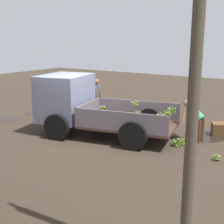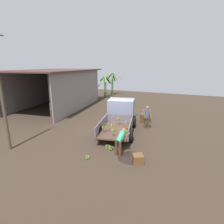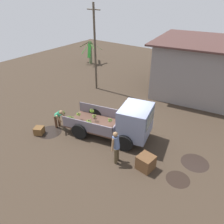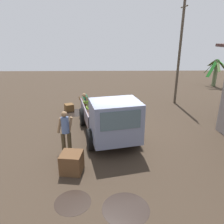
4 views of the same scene
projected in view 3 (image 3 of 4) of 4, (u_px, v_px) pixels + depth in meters
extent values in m
plane|color=#392D22|center=(125.00, 133.00, 12.11)|extent=(36.00, 36.00, 0.00)
cylinder|color=black|center=(50.00, 132.00, 12.17)|extent=(1.31, 1.31, 0.01)
cylinder|color=black|center=(178.00, 179.00, 9.19)|extent=(1.00, 1.00, 0.01)
cylinder|color=black|center=(195.00, 163.00, 10.05)|extent=(1.26, 1.26, 0.01)
cube|color=#4D3329|center=(95.00, 123.00, 12.08)|extent=(3.26, 2.44, 0.08)
cube|color=slate|center=(102.00, 111.00, 12.63)|extent=(2.86, 0.70, 0.59)
cube|color=slate|center=(87.00, 127.00, 11.20)|extent=(2.86, 0.70, 0.59)
cube|color=slate|center=(119.00, 124.00, 11.43)|extent=(0.46, 1.81, 0.59)
cube|color=gray|center=(135.00, 121.00, 10.93)|extent=(1.80, 2.08, 1.55)
cube|color=#4C606B|center=(150.00, 119.00, 10.53)|extent=(0.35, 1.41, 0.68)
cylinder|color=black|center=(136.00, 124.00, 12.15)|extent=(0.88, 0.40, 0.85)
cylinder|color=black|center=(124.00, 143.00, 10.63)|extent=(0.88, 0.40, 0.85)
cylinder|color=black|center=(96.00, 114.00, 13.01)|extent=(0.88, 0.40, 0.85)
cylinder|color=black|center=(79.00, 131.00, 11.49)|extent=(0.88, 0.40, 0.85)
sphere|color=brown|center=(91.00, 109.00, 12.30)|extent=(0.07, 0.07, 0.07)
cylinder|color=olive|center=(92.00, 111.00, 12.29)|extent=(0.05, 0.17, 0.13)
cylinder|color=olive|center=(92.00, 110.00, 12.36)|extent=(0.16, 0.07, 0.14)
cylinder|color=#507523|center=(91.00, 110.00, 12.38)|extent=(0.13, 0.16, 0.13)
cylinder|color=#5B8228|center=(90.00, 110.00, 12.33)|extent=(0.11, 0.17, 0.11)
cylinder|color=#55911D|center=(91.00, 111.00, 12.28)|extent=(0.16, 0.09, 0.14)
sphere|color=brown|center=(110.00, 119.00, 11.51)|extent=(0.09, 0.09, 0.09)
cylinder|color=olive|center=(111.00, 120.00, 11.59)|extent=(0.18, 0.05, 0.16)
cylinder|color=#4A7317|center=(110.00, 120.00, 11.59)|extent=(0.12, 0.17, 0.18)
cylinder|color=#567A2A|center=(109.00, 120.00, 11.54)|extent=(0.14, 0.19, 0.15)
cylinder|color=#54811C|center=(109.00, 121.00, 11.51)|extent=(0.17, 0.08, 0.18)
cylinder|color=olive|center=(111.00, 121.00, 11.47)|extent=(0.16, 0.18, 0.13)
cylinder|color=olive|center=(111.00, 120.00, 11.54)|extent=(0.14, 0.18, 0.16)
sphere|color=#423B2A|center=(69.00, 117.00, 11.71)|extent=(0.08, 0.08, 0.08)
cylinder|color=olive|center=(68.00, 118.00, 11.78)|extent=(0.04, 0.22, 0.15)
cylinder|color=#5C7728|center=(67.00, 118.00, 11.72)|extent=(0.18, 0.19, 0.13)
cylinder|color=#76AB3A|center=(68.00, 119.00, 11.67)|extent=(0.22, 0.04, 0.14)
cylinder|color=#71A73D|center=(69.00, 119.00, 11.66)|extent=(0.16, 0.21, 0.13)
cylinder|color=olive|center=(70.00, 118.00, 11.68)|extent=(0.04, 0.22, 0.13)
cylinder|color=#587D19|center=(71.00, 118.00, 11.75)|extent=(0.20, 0.17, 0.12)
cylinder|color=#527A28|center=(70.00, 117.00, 11.80)|extent=(0.22, 0.06, 0.15)
cylinder|color=#66A922|center=(69.00, 117.00, 11.81)|extent=(0.16, 0.19, 0.17)
sphere|color=brown|center=(92.00, 110.00, 12.57)|extent=(0.07, 0.07, 0.07)
cylinder|color=#7EA82F|center=(92.00, 110.00, 12.67)|extent=(0.18, 0.13, 0.13)
cylinder|color=olive|center=(91.00, 111.00, 12.63)|extent=(0.05, 0.20, 0.12)
cylinder|color=#4F7B1C|center=(91.00, 111.00, 12.56)|extent=(0.19, 0.14, 0.10)
cylinder|color=#587F21|center=(91.00, 112.00, 12.55)|extent=(0.18, 0.06, 0.16)
cylinder|color=#72AF2D|center=(93.00, 112.00, 12.53)|extent=(0.12, 0.19, 0.12)
cylinder|color=#517E25|center=(93.00, 111.00, 12.59)|extent=(0.12, 0.18, 0.14)
cylinder|color=#77A534|center=(93.00, 111.00, 12.64)|extent=(0.17, 0.07, 0.17)
sphere|color=brown|center=(79.00, 113.00, 12.19)|extent=(0.09, 0.09, 0.09)
cylinder|color=olive|center=(78.00, 113.00, 12.25)|extent=(0.07, 0.19, 0.11)
cylinder|color=#7BA828|center=(77.00, 114.00, 12.19)|extent=(0.18, 0.13, 0.13)
cylinder|color=#4E781F|center=(79.00, 115.00, 12.18)|extent=(0.15, 0.12, 0.17)
cylinder|color=olive|center=(80.00, 114.00, 12.21)|extent=(0.09, 0.17, 0.16)
cylinder|color=#80A546|center=(80.00, 114.00, 12.26)|extent=(0.18, 0.05, 0.12)
sphere|color=brown|center=(72.00, 118.00, 11.83)|extent=(0.09, 0.09, 0.09)
cylinder|color=olive|center=(73.00, 119.00, 11.91)|extent=(0.16, 0.06, 0.19)
cylinder|color=#80B13C|center=(72.00, 118.00, 11.93)|extent=(0.15, 0.19, 0.12)
cylinder|color=#57862A|center=(71.00, 118.00, 11.90)|extent=(0.05, 0.18, 0.17)
cylinder|color=#76AB3A|center=(71.00, 119.00, 11.86)|extent=(0.16, 0.12, 0.19)
cylinder|color=#67AB26|center=(72.00, 119.00, 11.82)|extent=(0.17, 0.12, 0.18)
cylinder|color=olive|center=(73.00, 119.00, 11.81)|extent=(0.12, 0.19, 0.16)
cylinder|color=#557B29|center=(74.00, 119.00, 11.85)|extent=(0.13, 0.20, 0.12)
sphere|color=brown|center=(89.00, 120.00, 11.22)|extent=(0.08, 0.08, 0.08)
cylinder|color=#75AB27|center=(90.00, 122.00, 11.17)|extent=(0.15, 0.22, 0.15)
cylinder|color=olive|center=(91.00, 121.00, 11.27)|extent=(0.20, 0.17, 0.17)
cylinder|color=olive|center=(89.00, 120.00, 11.32)|extent=(0.21, 0.17, 0.15)
cylinder|color=#5A8630|center=(88.00, 121.00, 11.28)|extent=(0.09, 0.20, 0.20)
cylinder|color=#5D8222|center=(88.00, 122.00, 11.18)|extent=(0.22, 0.05, 0.15)
sphere|color=#413A2A|center=(94.00, 115.00, 12.06)|extent=(0.08, 0.08, 0.08)
cylinder|color=#7DA530|center=(96.00, 116.00, 12.08)|extent=(0.14, 0.19, 0.13)
cylinder|color=#7FA82E|center=(95.00, 115.00, 12.15)|extent=(0.19, 0.08, 0.16)
cylinder|color=olive|center=(93.00, 116.00, 12.13)|extent=(0.04, 0.18, 0.17)
cylinder|color=#79A33F|center=(93.00, 116.00, 12.05)|extent=(0.19, 0.09, 0.16)
cylinder|color=olive|center=(94.00, 117.00, 12.05)|extent=(0.12, 0.16, 0.19)
cylinder|color=#3F3833|center=(173.00, 55.00, 18.91)|extent=(0.16, 0.16, 3.78)
cylinder|color=#3F3833|center=(154.00, 73.00, 14.98)|extent=(0.16, 0.16, 3.78)
cylinder|color=#4B4033|center=(95.00, 49.00, 15.89)|extent=(0.15, 0.15, 6.18)
cylinder|color=#4B4033|center=(94.00, 9.00, 14.57)|extent=(1.13, 0.07, 0.07)
cylinder|color=#61734C|center=(90.00, 53.00, 22.57)|extent=(0.32, 0.32, 2.20)
cube|color=#5F7B3F|center=(93.00, 47.00, 21.96)|extent=(0.88, 0.33, 0.89)
cube|color=#2D7F2C|center=(96.00, 46.00, 22.41)|extent=(0.88, 1.18, 0.92)
cube|color=#39511E|center=(92.00, 46.00, 22.90)|extent=(0.81, 1.45, 1.16)
cube|color=#415727|center=(85.00, 44.00, 22.48)|extent=(1.33, 0.34, 0.71)
cube|color=#2C5922|center=(86.00, 48.00, 22.20)|extent=(0.73, 0.84, 1.24)
cube|color=#155215|center=(89.00, 50.00, 21.86)|extent=(0.85, 1.09, 1.36)
cylinder|color=#59844D|center=(177.00, 51.00, 21.24)|extent=(0.29, 0.29, 3.23)
cube|color=#315A2B|center=(184.00, 42.00, 20.46)|extent=(1.19, 0.25, 1.49)
cube|color=#2C7A23|center=(185.00, 40.00, 20.69)|extent=(1.17, 0.93, 1.18)
cube|color=#588938|center=(181.00, 36.00, 21.08)|extent=(0.43, 1.31, 0.72)
cube|color=#3D7123|center=(177.00, 36.00, 21.03)|extent=(0.94, 0.94, 0.74)
cube|color=olive|center=(173.00, 36.00, 20.81)|extent=(1.28, 0.38, 0.62)
cube|color=#1D4D16|center=(172.00, 37.00, 20.59)|extent=(1.18, 0.96, 0.77)
cube|color=#1C541B|center=(177.00, 38.00, 20.05)|extent=(0.50, 1.42, 0.71)
cube|color=#1F5918|center=(181.00, 40.00, 20.26)|extent=(0.87, 0.89, 1.04)
cylinder|color=#473A25|center=(116.00, 156.00, 9.85)|extent=(0.19, 0.19, 0.79)
cylinder|color=#473A25|center=(117.00, 153.00, 10.03)|extent=(0.19, 0.19, 0.79)
cylinder|color=slate|center=(116.00, 142.00, 9.60)|extent=(0.42, 0.38, 0.65)
sphere|color=#8C6746|center=(115.00, 134.00, 9.40)|extent=(0.22, 0.22, 0.22)
cylinder|color=#8C6746|center=(113.00, 145.00, 9.48)|extent=(0.16, 0.25, 0.59)
cylinder|color=#8C6746|center=(116.00, 140.00, 9.80)|extent=(0.16, 0.24, 0.59)
cylinder|color=#4B2E1E|center=(59.00, 120.00, 12.55)|extent=(0.17, 0.17, 0.74)
cylinder|color=#4B2E1E|center=(56.00, 122.00, 12.42)|extent=(0.17, 0.17, 0.74)
cylinder|color=#34A874|center=(58.00, 114.00, 12.07)|extent=(0.66, 0.37, 0.58)
sphere|color=#8C6746|center=(61.00, 112.00, 11.76)|extent=(0.21, 0.21, 0.21)
cylinder|color=#8C6746|center=(64.00, 116.00, 12.06)|extent=(0.14, 0.28, 0.55)
cylinder|color=#8C6746|center=(59.00, 119.00, 11.82)|extent=(0.15, 0.32, 0.54)
cylinder|color=brown|center=(166.00, 93.00, 15.76)|extent=(0.16, 0.16, 0.78)
cylinder|color=brown|center=(163.00, 92.00, 15.86)|extent=(0.16, 0.16, 0.78)
cylinder|color=#B17C97|center=(166.00, 83.00, 15.46)|extent=(0.31, 0.32, 0.62)
sphere|color=tan|center=(166.00, 78.00, 15.25)|extent=(0.22, 0.22, 0.22)
cylinder|color=tan|center=(168.00, 85.00, 15.31)|extent=(0.30, 0.13, 0.58)
cylinder|color=tan|center=(163.00, 84.00, 15.51)|extent=(0.24, 0.12, 0.59)
sphere|color=#423C2B|center=(73.00, 120.00, 12.90)|extent=(0.09, 0.09, 0.09)
cylinder|color=#557D27|center=(74.00, 121.00, 12.94)|extent=(0.12, 0.19, 0.20)
cylinder|color=#7DAE40|center=(74.00, 121.00, 12.99)|extent=(0.18, 0.05, 0.21)
cylinder|color=olive|center=(73.00, 121.00, 13.00)|extent=(0.13, 0.19, 0.21)
cylinder|color=olive|center=(72.00, 121.00, 12.95)|extent=(0.14, 0.20, 0.19)
cylinder|color=#5A7A24|center=(72.00, 122.00, 12.89)|extent=(0.20, 0.06, 0.20)
cylinder|color=olive|center=(74.00, 122.00, 12.86)|extent=(0.14, 0.22, 0.15)
sphere|color=brown|center=(63.00, 111.00, 13.90)|extent=(0.08, 0.08, 0.08)
cylinder|color=olive|center=(62.00, 112.00, 13.91)|extent=(0.15, 0.11, 0.13)
cylinder|color=#7FAD46|center=(63.00, 113.00, 13.89)|extent=(0.15, 0.09, 0.14)
cylinder|color=olive|center=(63.00, 113.00, 13.90)|extent=(0.08, 0.14, 0.14)
cylinder|color=#80AF3E|center=(64.00, 112.00, 13.93)|extent=(0.08, 0.14, 0.15)
cylinder|color=#7A9F44|center=(64.00, 112.00, 13.95)|extent=(0.16, 0.10, 0.12)
cylinder|color=olive|center=(63.00, 112.00, 13.98)|extent=(0.16, 0.09, 0.13)
cylinder|color=olive|center=(63.00, 112.00, 13.97)|extent=(0.10, 0.15, 0.13)
cylinder|color=#5F841B|center=(62.00, 112.00, 13.95)|extent=(0.08, 0.14, 0.15)
sphere|color=brown|center=(70.00, 121.00, 12.78)|extent=(0.08, 0.08, 0.08)
cylinder|color=#527727|center=(70.00, 123.00, 12.76)|extent=(0.15, 0.17, 0.17)
cylinder|color=#5C7433|center=(71.00, 123.00, 12.80)|extent=(0.06, 0.18, 0.18)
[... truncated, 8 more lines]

